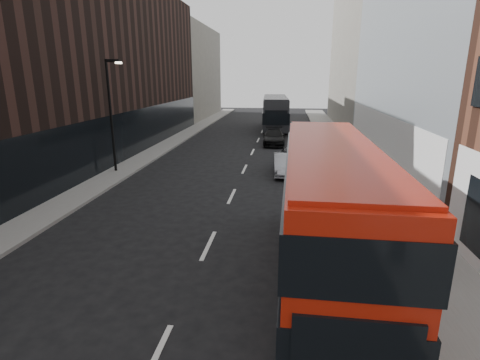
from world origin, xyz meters
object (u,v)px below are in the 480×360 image
(red_bus, at_px, (328,209))
(car_a, at_px, (293,159))
(street_lamp, at_px, (112,108))
(grey_bus, at_px, (275,112))
(car_c, at_px, (274,137))
(car_b, at_px, (285,164))

(red_bus, relative_size, car_a, 2.32)
(street_lamp, height_order, grey_bus, street_lamp)
(grey_bus, relative_size, car_a, 2.58)
(grey_bus, xyz_separation_m, car_c, (0.26, -9.90, -1.36))
(street_lamp, distance_m, car_c, 15.74)
(red_bus, distance_m, car_a, 14.23)
(red_bus, xyz_separation_m, car_a, (-0.83, 14.11, -1.62))
(red_bus, bearing_deg, street_lamp, 136.19)
(red_bus, distance_m, car_c, 24.08)
(street_lamp, xyz_separation_m, car_a, (11.46, 2.00, -3.39))
(street_lamp, bearing_deg, car_c, 50.14)
(car_c, bearing_deg, red_bus, -86.30)
(grey_bus, distance_m, car_b, 20.73)
(car_c, bearing_deg, car_a, -82.76)
(grey_bus, height_order, car_c, grey_bus)
(red_bus, xyz_separation_m, car_c, (-2.45, 23.89, -1.73))
(car_a, xyz_separation_m, car_b, (-0.51, -0.96, -0.13))
(grey_bus, height_order, car_a, grey_bus)
(car_a, distance_m, car_b, 1.09)
(street_lamp, height_order, car_b, street_lamp)
(car_a, height_order, car_b, car_a)
(car_b, bearing_deg, car_c, 92.27)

